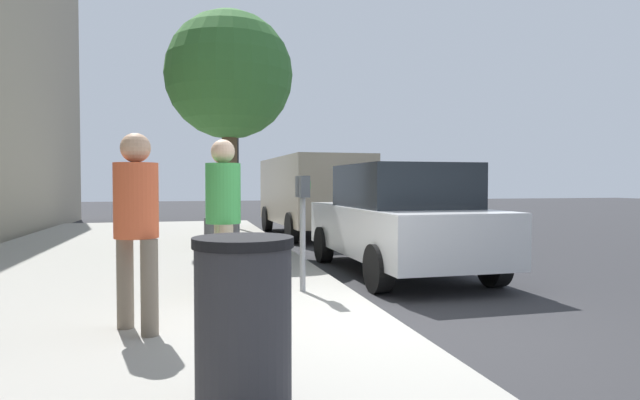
{
  "coord_description": "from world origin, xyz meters",
  "views": [
    {
      "loc": [
        -4.89,
        1.94,
        1.47
      ],
      "look_at": [
        1.93,
        0.27,
        1.25
      ],
      "focal_mm": 29.76,
      "sensor_mm": 36.0,
      "label": 1
    }
  ],
  "objects_px": {
    "parking_meter": "(303,208)",
    "parked_van_far": "(311,191)",
    "parked_sedan_near": "(399,219)",
    "trash_bin": "(244,323)",
    "parking_officer": "(222,199)",
    "traffic_signal": "(240,145)",
    "pedestrian_bystander": "(136,215)",
    "pedestrian_at_meter": "(223,204)",
    "street_tree": "(229,77)"
  },
  "relations": [
    {
      "from": "parking_meter",
      "to": "trash_bin",
      "type": "xyz_separation_m",
      "value": [
        -3.22,
        1.03,
        -0.51
      ]
    },
    {
      "from": "pedestrian_at_meter",
      "to": "parking_officer",
      "type": "relative_size",
      "value": 0.98
    },
    {
      "from": "street_tree",
      "to": "trash_bin",
      "type": "distance_m",
      "value": 8.75
    },
    {
      "from": "pedestrian_bystander",
      "to": "parked_van_far",
      "type": "xyz_separation_m",
      "value": [
        9.52,
        -3.76,
        0.07
      ]
    },
    {
      "from": "traffic_signal",
      "to": "parked_van_far",
      "type": "bearing_deg",
      "value": -118.12
    },
    {
      "from": "parked_sedan_near",
      "to": "parked_van_far",
      "type": "xyz_separation_m",
      "value": [
        6.4,
        0.0,
        0.36
      ]
    },
    {
      "from": "parking_meter",
      "to": "parked_van_far",
      "type": "xyz_separation_m",
      "value": [
        8.15,
        -1.96,
        0.09
      ]
    },
    {
      "from": "parking_officer",
      "to": "parked_van_far",
      "type": "xyz_separation_m",
      "value": [
        7.42,
        -2.89,
        -0.0
      ]
    },
    {
      "from": "pedestrian_bystander",
      "to": "street_tree",
      "type": "xyz_separation_m",
      "value": [
        6.35,
        -1.27,
        2.51
      ]
    },
    {
      "from": "trash_bin",
      "to": "pedestrian_at_meter",
      "type": "bearing_deg",
      "value": -1.26
    },
    {
      "from": "parking_officer",
      "to": "traffic_signal",
      "type": "distance_m",
      "value": 8.59
    },
    {
      "from": "parking_meter",
      "to": "street_tree",
      "type": "xyz_separation_m",
      "value": [
        4.97,
        0.52,
        2.53
      ]
    },
    {
      "from": "parking_officer",
      "to": "trash_bin",
      "type": "distance_m",
      "value": 3.99
    },
    {
      "from": "parked_sedan_near",
      "to": "street_tree",
      "type": "bearing_deg",
      "value": 37.62
    },
    {
      "from": "parked_sedan_near",
      "to": "trash_bin",
      "type": "height_order",
      "value": "parked_sedan_near"
    },
    {
      "from": "parking_meter",
      "to": "parked_sedan_near",
      "type": "relative_size",
      "value": 0.32
    },
    {
      "from": "parked_van_far",
      "to": "trash_bin",
      "type": "bearing_deg",
      "value": 165.24
    },
    {
      "from": "pedestrian_at_meter",
      "to": "traffic_signal",
      "type": "xyz_separation_m",
      "value": [
        9.35,
        -1.05,
        1.34
      ]
    },
    {
      "from": "parking_meter",
      "to": "traffic_signal",
      "type": "bearing_deg",
      "value": -0.51
    },
    {
      "from": "parked_van_far",
      "to": "street_tree",
      "type": "height_order",
      "value": "street_tree"
    },
    {
      "from": "trash_bin",
      "to": "parking_officer",
      "type": "bearing_deg",
      "value": -1.56
    },
    {
      "from": "parking_meter",
      "to": "parked_van_far",
      "type": "distance_m",
      "value": 8.38
    },
    {
      "from": "parked_van_far",
      "to": "trash_bin",
      "type": "relative_size",
      "value": 5.22
    },
    {
      "from": "parking_officer",
      "to": "parked_van_far",
      "type": "distance_m",
      "value": 7.96
    },
    {
      "from": "pedestrian_at_meter",
      "to": "parking_officer",
      "type": "xyz_separation_m",
      "value": [
        0.92,
        -0.04,
        0.03
      ]
    },
    {
      "from": "pedestrian_at_meter",
      "to": "street_tree",
      "type": "xyz_separation_m",
      "value": [
        5.17,
        -0.44,
        2.47
      ]
    },
    {
      "from": "street_tree",
      "to": "trash_bin",
      "type": "bearing_deg",
      "value": 176.43
    },
    {
      "from": "parking_officer",
      "to": "traffic_signal",
      "type": "bearing_deg",
      "value": 136.38
    },
    {
      "from": "pedestrian_bystander",
      "to": "trash_bin",
      "type": "relative_size",
      "value": 1.75
    },
    {
      "from": "trash_bin",
      "to": "traffic_signal",
      "type": "bearing_deg",
      "value": -5.14
    },
    {
      "from": "parked_sedan_near",
      "to": "parking_officer",
      "type": "bearing_deg",
      "value": 109.42
    },
    {
      "from": "pedestrian_bystander",
      "to": "traffic_signal",
      "type": "relative_size",
      "value": 0.49
    },
    {
      "from": "parking_officer",
      "to": "parked_sedan_near",
      "type": "height_order",
      "value": "parking_officer"
    },
    {
      "from": "parked_sedan_near",
      "to": "parked_van_far",
      "type": "distance_m",
      "value": 6.41
    },
    {
      "from": "parked_van_far",
      "to": "trash_bin",
      "type": "xyz_separation_m",
      "value": [
        -11.37,
        3.0,
        -0.6
      ]
    },
    {
      "from": "parked_van_far",
      "to": "traffic_signal",
      "type": "bearing_deg",
      "value": 61.88
    },
    {
      "from": "trash_bin",
      "to": "parked_van_far",
      "type": "bearing_deg",
      "value": -14.76
    },
    {
      "from": "parking_meter",
      "to": "trash_bin",
      "type": "bearing_deg",
      "value": 162.25
    },
    {
      "from": "traffic_signal",
      "to": "pedestrian_bystander",
      "type": "bearing_deg",
      "value": 169.9
    },
    {
      "from": "pedestrian_bystander",
      "to": "trash_bin",
      "type": "bearing_deg",
      "value": -104.91
    },
    {
      "from": "traffic_signal",
      "to": "parking_meter",
      "type": "bearing_deg",
      "value": 179.49
    },
    {
      "from": "pedestrian_at_meter",
      "to": "trash_bin",
      "type": "height_order",
      "value": "pedestrian_at_meter"
    },
    {
      "from": "pedestrian_at_meter",
      "to": "street_tree",
      "type": "height_order",
      "value": "street_tree"
    },
    {
      "from": "parked_van_far",
      "to": "street_tree",
      "type": "distance_m",
      "value": 4.72
    },
    {
      "from": "pedestrian_at_meter",
      "to": "trash_bin",
      "type": "xyz_separation_m",
      "value": [
        -3.02,
        0.07,
        -0.57
      ]
    },
    {
      "from": "parking_meter",
      "to": "parking_officer",
      "type": "height_order",
      "value": "parking_officer"
    },
    {
      "from": "parked_van_far",
      "to": "pedestrian_at_meter",
      "type": "bearing_deg",
      "value": 160.66
    },
    {
      "from": "parking_officer",
      "to": "parked_sedan_near",
      "type": "bearing_deg",
      "value": 72.61
    },
    {
      "from": "street_tree",
      "to": "trash_bin",
      "type": "relative_size",
      "value": 4.86
    },
    {
      "from": "parking_officer",
      "to": "traffic_signal",
      "type": "relative_size",
      "value": 0.51
    }
  ]
}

